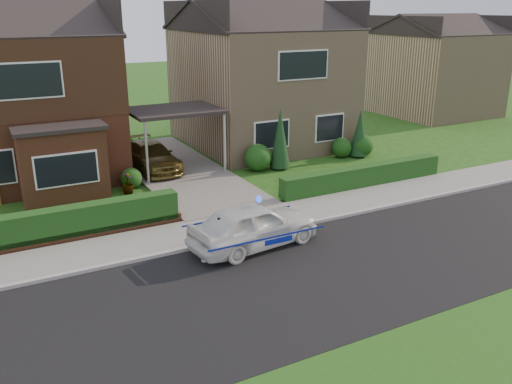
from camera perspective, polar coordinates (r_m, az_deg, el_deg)
ground at (r=14.91m, az=6.49°, el=-8.61°), size 120.00×120.00×0.00m
road at (r=14.91m, az=6.49°, el=-8.61°), size 60.00×6.00×0.02m
kerb at (r=17.23m, az=0.78°, el=-4.33°), size 60.00×0.16×0.12m
sidewalk at (r=18.09m, az=-0.82°, el=-3.20°), size 60.00×2.00×0.10m
grass_verge at (r=11.80m, az=20.96°, el=-18.08°), size 60.00×4.00×0.01m
driveway at (r=24.10m, az=-8.35°, el=2.32°), size 3.80×12.00×0.12m
house_left at (r=24.98m, az=-23.92°, el=10.32°), size 7.50×9.53×7.25m
house_right at (r=28.40m, az=0.46°, el=12.45°), size 7.50×8.06×7.25m
carport_link at (r=23.45m, az=-8.61°, el=8.38°), size 3.80×3.00×2.77m
dwarf_wall at (r=17.54m, az=-19.87°, el=-4.66°), size 7.70×0.25×0.36m
hedge_left at (r=17.75m, az=-19.88°, el=-5.02°), size 7.50×0.55×0.90m
hedge_right at (r=22.11m, az=11.16°, el=0.47°), size 7.50×0.55×0.80m
shrub_left_mid at (r=21.36m, az=-16.96°, el=1.20°), size 1.32×1.32×1.32m
shrub_left_near at (r=22.04m, az=-13.00°, el=1.43°), size 0.84×0.84×0.84m
shrub_right_near at (r=23.78m, az=0.20°, el=3.65°), size 1.20×1.20×1.20m
shrub_right_mid at (r=26.30m, az=8.99°, el=4.64°), size 0.96×0.96×0.96m
shrub_right_far at (r=26.66m, az=11.11°, el=4.84°), size 1.08×1.08×1.08m
conifer_a at (r=23.91m, az=2.55°, el=5.45°), size 0.90×0.90×2.60m
conifer_b at (r=26.41m, az=10.85°, el=5.98°), size 0.90×0.90×2.20m
neighbour_right at (r=38.74m, az=18.15°, el=11.69°), size 6.50×7.00×5.20m
police_car at (r=16.16m, az=-0.24°, el=-3.54°), size 3.72×4.21×1.54m
driveway_car at (r=23.99m, az=-11.00°, el=3.71°), size 1.93×4.18×1.18m
potted_plant_b at (r=18.72m, az=-10.66°, el=-1.80°), size 0.48×0.48×0.68m
potted_plant_c at (r=21.41m, az=-13.35°, el=0.90°), size 0.54×0.54×0.85m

